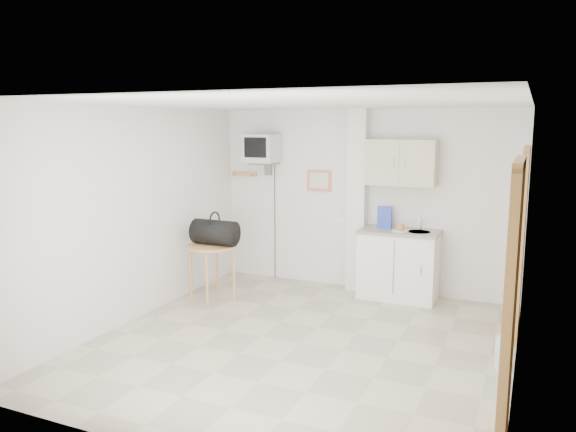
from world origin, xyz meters
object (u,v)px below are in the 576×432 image
at_px(crt_television, 262,149).
at_px(duffel_bag, 215,232).
at_px(round_table, 212,252).
at_px(water_bottle, 501,353).

bearing_deg(crt_television, duffel_bag, -99.15).
xyz_separation_m(crt_television, round_table, (-0.20, -1.10, -1.30)).
distance_m(duffel_bag, water_bottle, 3.76).
height_order(round_table, water_bottle, round_table).
distance_m(crt_television, duffel_bag, 1.49).
relative_size(round_table, water_bottle, 2.05).
xyz_separation_m(crt_television, duffel_bag, (-0.17, -1.06, -1.03)).
bearing_deg(round_table, crt_television, 79.65).
height_order(duffel_bag, water_bottle, duffel_bag).
relative_size(crt_television, round_table, 2.93).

